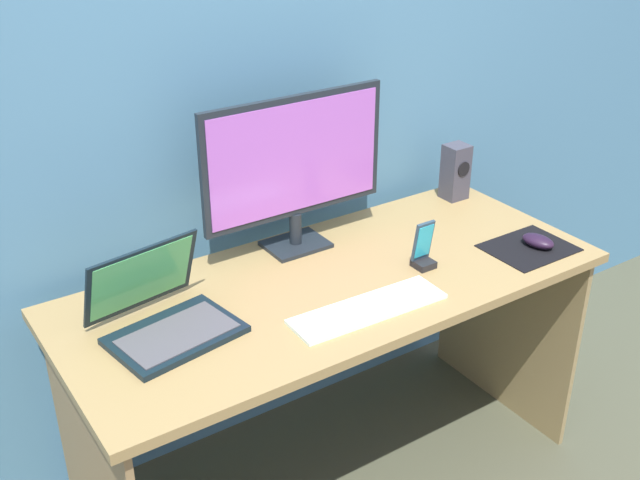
% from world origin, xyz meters
% --- Properties ---
extents(ground_plane, '(8.00, 8.00, 0.00)m').
position_xyz_m(ground_plane, '(0.00, 0.00, 0.00)').
color(ground_plane, '#464836').
extents(wall_back, '(6.00, 0.04, 2.50)m').
position_xyz_m(wall_back, '(0.00, 0.40, 1.25)').
color(wall_back, teal).
rests_on(wall_back, ground_plane).
extents(desk, '(1.51, 0.64, 0.72)m').
position_xyz_m(desk, '(0.00, 0.00, 0.58)').
color(desk, olive).
rests_on(desk, ground_plane).
extents(monitor, '(0.58, 0.14, 0.46)m').
position_xyz_m(monitor, '(0.02, 0.22, 0.98)').
color(monitor, black).
rests_on(monitor, desk).
extents(speaker_right, '(0.08, 0.08, 0.19)m').
position_xyz_m(speaker_right, '(0.65, 0.23, 0.81)').
color(speaker_right, '#3C3C48').
rests_on(speaker_right, desk).
extents(laptop, '(0.34, 0.32, 0.21)m').
position_xyz_m(laptop, '(-0.49, 0.03, 0.76)').
color(laptop, black).
rests_on(laptop, desk).
extents(keyboard_external, '(0.43, 0.14, 0.01)m').
position_xyz_m(keyboard_external, '(-0.02, -0.18, 0.72)').
color(keyboard_external, white).
rests_on(keyboard_external, desk).
extents(mousepad, '(0.25, 0.20, 0.00)m').
position_xyz_m(mousepad, '(0.58, -0.17, 0.72)').
color(mousepad, black).
rests_on(mousepad, desk).
extents(mouse, '(0.08, 0.11, 0.04)m').
position_xyz_m(mouse, '(0.61, -0.18, 0.74)').
color(mouse, black).
rests_on(mouse, mousepad).
extents(phone_in_dock, '(0.06, 0.05, 0.14)m').
position_xyz_m(phone_in_dock, '(0.25, -0.08, 0.77)').
color(phone_in_dock, black).
rests_on(phone_in_dock, desk).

